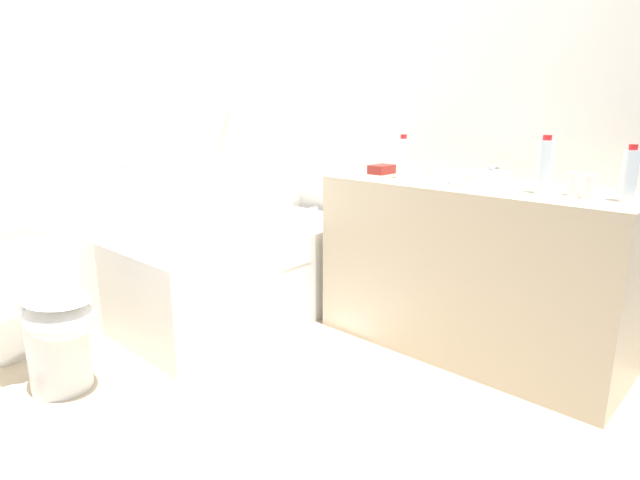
{
  "coord_description": "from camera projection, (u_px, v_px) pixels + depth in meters",
  "views": [
    {
      "loc": [
        -1.27,
        -1.58,
        1.26
      ],
      "look_at": [
        0.63,
        0.18,
        0.59
      ],
      "focal_mm": 29.46,
      "sensor_mm": 36.0,
      "label": 1
    }
  ],
  "objects": [
    {
      "name": "sink_basin",
      "position": [
        480.0,
        178.0,
        2.57
      ],
      "size": [
        0.3,
        0.3,
        0.06
      ],
      "primitive_type": "cylinder",
      "color": "white",
      "rests_on": "vanity_counter"
    },
    {
      "name": "ground_plane",
      "position": [
        250.0,
        406.0,
        2.26
      ],
      "size": [
        3.94,
        3.94,
        0.0
      ],
      "primitive_type": "plane",
      "color": "#C1AD8E"
    },
    {
      "name": "wall_back_tiled",
      "position": [
        94.0,
        123.0,
        2.76
      ],
      "size": [
        3.34,
        0.1,
        2.33
      ],
      "primitive_type": "cube",
      "color": "silver",
      "rests_on": "ground_plane"
    },
    {
      "name": "wall_right_mirror",
      "position": [
        446.0,
        121.0,
        3.05
      ],
      "size": [
        0.1,
        2.72,
        2.33
      ],
      "primitive_type": "cube",
      "color": "silver",
      "rests_on": "ground_plane"
    },
    {
      "name": "soap_dish",
      "position": [
        419.0,
        176.0,
        2.8
      ],
      "size": [
        0.09,
        0.06,
        0.02
      ],
      "primitive_type": "cube",
      "color": "white",
      "rests_on": "vanity_counter"
    },
    {
      "name": "drinking_glass_2",
      "position": [
        590.0,
        187.0,
        2.17
      ],
      "size": [
        0.06,
        0.06,
        0.1
      ],
      "primitive_type": "cylinder",
      "color": "white",
      "rests_on": "vanity_counter"
    },
    {
      "name": "amenity_basket",
      "position": [
        382.0,
        169.0,
        2.96
      ],
      "size": [
        0.14,
        0.1,
        0.05
      ],
      "primitive_type": "cube",
      "color": "maroon",
      "rests_on": "vanity_counter"
    },
    {
      "name": "water_bottle_1",
      "position": [
        403.0,
        158.0,
        2.76
      ],
      "size": [
        0.06,
        0.06,
        0.23
      ],
      "color": "silver",
      "rests_on": "vanity_counter"
    },
    {
      "name": "drinking_glass_1",
      "position": [
        576.0,
        184.0,
        2.25
      ],
      "size": [
        0.07,
        0.07,
        0.1
      ],
      "primitive_type": "cylinder",
      "color": "white",
      "rests_on": "vanity_counter"
    },
    {
      "name": "water_bottle_2",
      "position": [
        629.0,
        175.0,
        2.09
      ],
      "size": [
        0.06,
        0.06,
        0.23
      ],
      "color": "silver",
      "rests_on": "vanity_counter"
    },
    {
      "name": "bath_mat",
      "position": [
        300.0,
        354.0,
        2.71
      ],
      "size": [
        0.68,
        0.4,
        0.01
      ],
      "primitive_type": "cube",
      "color": "white",
      "rests_on": "ground_plane"
    },
    {
      "name": "toilet",
      "position": [
        50.0,
        316.0,
        2.35
      ],
      "size": [
        0.39,
        0.54,
        0.67
      ],
      "rotation": [
        0.0,
        0.0,
        -1.5
      ],
      "color": "white",
      "rests_on": "ground_plane"
    },
    {
      "name": "bathtub",
      "position": [
        246.0,
        270.0,
        3.16
      ],
      "size": [
        1.47,
        0.75,
        1.33
      ],
      "color": "white",
      "rests_on": "ground_plane"
    },
    {
      "name": "drinking_glass_0",
      "position": [
        435.0,
        170.0,
        2.73
      ],
      "size": [
        0.07,
        0.07,
        0.1
      ],
      "primitive_type": "cylinder",
      "color": "white",
      "rests_on": "vanity_counter"
    },
    {
      "name": "sink_faucet",
      "position": [
        496.0,
        174.0,
        2.7
      ],
      "size": [
        0.11,
        0.15,
        0.08
      ],
      "color": "#A5A5AA",
      "rests_on": "vanity_counter"
    },
    {
      "name": "drinking_glass_3",
      "position": [
        416.0,
        171.0,
        2.7
      ],
      "size": [
        0.07,
        0.07,
        0.1
      ],
      "primitive_type": "cylinder",
      "color": "white",
      "rests_on": "vanity_counter"
    },
    {
      "name": "water_bottle_0",
      "position": [
        544.0,
        166.0,
        2.28
      ],
      "size": [
        0.07,
        0.07,
        0.25
      ],
      "color": "silver",
      "rests_on": "vanity_counter"
    },
    {
      "name": "toilet_paper_roll",
      "position": [
        13.0,
        403.0,
        2.19
      ],
      "size": [
        0.11,
        0.11,
        0.11
      ],
      "primitive_type": "cylinder",
      "color": "white",
      "rests_on": "ground_plane"
    },
    {
      "name": "vanity_counter",
      "position": [
        472.0,
        268.0,
        2.7
      ],
      "size": [
        0.62,
        1.52,
        0.88
      ],
      "primitive_type": "cube",
      "color": "tan",
      "rests_on": "ground_plane"
    }
  ]
}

